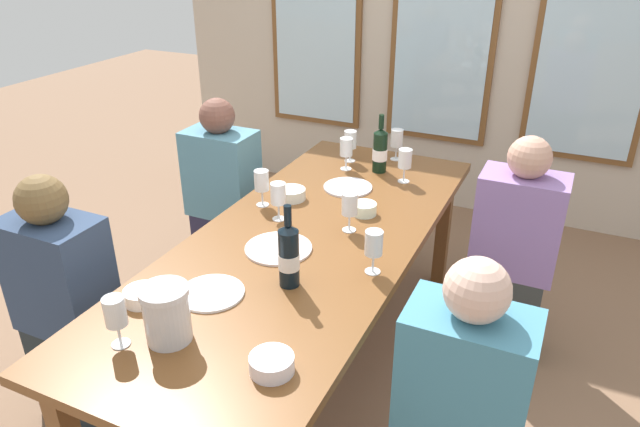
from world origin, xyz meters
name	(u,v)px	position (x,y,z in m)	size (l,w,h in m)	color
ground_plane	(308,373)	(0.00, 0.00, 0.00)	(12.00, 12.00, 0.00)	#825F45
back_wall_with_windows	(447,3)	(0.00, 2.14, 1.45)	(4.10, 0.10, 2.90)	#C2B29E
dining_table	(307,252)	(0.00, 0.00, 0.67)	(0.90, 2.27, 0.74)	brown
white_plate_0	(211,293)	(-0.12, -0.52, 0.74)	(0.24, 0.24, 0.01)	white
white_plate_1	(278,248)	(-0.06, -0.14, 0.74)	(0.27, 0.27, 0.01)	white
white_plate_2	(348,187)	(-0.04, 0.54, 0.74)	(0.24, 0.24, 0.01)	white
metal_pitcher	(167,314)	(-0.10, -0.78, 0.84)	(0.16, 0.16, 0.19)	silver
wine_bottle_0	(289,255)	(0.10, -0.35, 0.86)	(0.08, 0.08, 0.32)	black
wine_bottle_1	(380,150)	(0.03, 0.82, 0.86)	(0.08, 0.08, 0.31)	black
tasting_bowl_0	(291,194)	(-0.23, 0.31, 0.77)	(0.14, 0.14, 0.05)	white
tasting_bowl_1	(142,296)	(-0.31, -0.66, 0.76)	(0.13, 0.13, 0.05)	white
tasting_bowl_2	(364,209)	(0.14, 0.30, 0.77)	(0.11, 0.11, 0.05)	white
tasting_bowl_3	(272,364)	(0.27, -0.78, 0.77)	(0.13, 0.13, 0.05)	white
wine_glass_0	(397,140)	(0.06, 1.02, 0.86)	(0.07, 0.07, 0.17)	white
wine_glass_1	(278,195)	(-0.18, 0.10, 0.86)	(0.07, 0.07, 0.17)	white
wine_glass_2	(262,182)	(-0.32, 0.19, 0.86)	(0.07, 0.07, 0.17)	white
wine_glass_3	(405,159)	(0.19, 0.74, 0.86)	(0.07, 0.07, 0.17)	white
wine_glass_4	(115,313)	(-0.22, -0.87, 0.86)	(0.07, 0.07, 0.17)	white
wine_glass_5	(374,245)	(0.35, -0.14, 0.86)	(0.07, 0.07, 0.17)	white
wine_glass_6	(350,141)	(-0.17, 0.89, 0.86)	(0.07, 0.07, 0.17)	white
wine_glass_7	(350,206)	(0.14, 0.13, 0.86)	(0.07, 0.07, 0.17)	white
wine_glass_8	(346,148)	(-0.14, 0.77, 0.86)	(0.07, 0.07, 0.17)	white
seated_person_0	(67,309)	(-0.78, -0.60, 0.53)	(0.38, 0.24, 1.11)	#222B2F
seated_person_1	(458,420)	(0.78, -0.52, 0.53)	(0.38, 0.24, 1.11)	#2C3430
seated_person_2	(224,200)	(-0.78, 0.54, 0.53)	(0.38, 0.24, 1.11)	#282741
seated_person_3	(513,255)	(0.78, 0.60, 0.53)	(0.38, 0.24, 1.11)	#373A39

